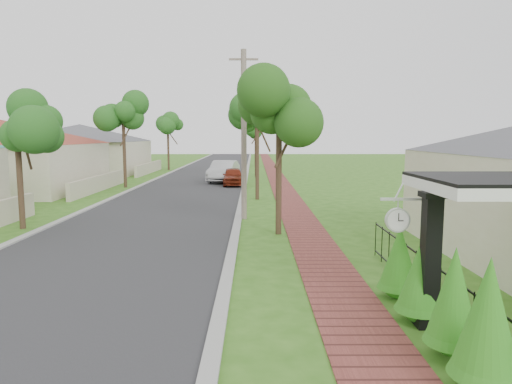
% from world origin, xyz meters
% --- Properties ---
extents(ground, '(160.00, 160.00, 0.00)m').
position_xyz_m(ground, '(0.00, 0.00, 0.00)').
color(ground, '#316418').
rests_on(ground, ground).
extents(road, '(7.00, 120.00, 0.02)m').
position_xyz_m(road, '(-3.00, 20.00, 0.00)').
color(road, '#28282B').
rests_on(road, ground).
extents(kerb_right, '(0.30, 120.00, 0.10)m').
position_xyz_m(kerb_right, '(0.65, 20.00, 0.00)').
color(kerb_right, '#9E9E99').
rests_on(kerb_right, ground).
extents(kerb_left, '(0.30, 120.00, 0.10)m').
position_xyz_m(kerb_left, '(-6.65, 20.00, 0.00)').
color(kerb_left, '#9E9E99').
rests_on(kerb_left, ground).
extents(sidewalk, '(1.50, 120.00, 0.03)m').
position_xyz_m(sidewalk, '(3.25, 20.00, 0.00)').
color(sidewalk, brown).
rests_on(sidewalk, ground).
extents(porch_post, '(0.48, 0.48, 2.52)m').
position_xyz_m(porch_post, '(4.55, -1.00, 1.12)').
color(porch_post, black).
rests_on(porch_post, ground).
extents(picket_fence, '(0.03, 8.02, 1.00)m').
position_xyz_m(picket_fence, '(4.90, -0.00, 0.53)').
color(picket_fence, black).
rests_on(picket_fence, ground).
extents(street_trees, '(10.70, 37.65, 5.89)m').
position_xyz_m(street_trees, '(-2.87, 26.84, 4.54)').
color(street_trees, '#382619').
rests_on(street_trees, ground).
extents(hedge_row, '(0.85, 4.54, 1.95)m').
position_xyz_m(hedge_row, '(4.45, -1.61, 0.87)').
color(hedge_row, '#1A6514').
rests_on(hedge_row, ground).
extents(far_house_grey, '(15.56, 15.56, 4.60)m').
position_xyz_m(far_house_grey, '(-14.97, 34.00, 2.34)').
color(far_house_grey, beige).
rests_on(far_house_grey, ground).
extents(parked_car_red, '(1.73, 3.78, 1.26)m').
position_xyz_m(parked_car_red, '(-0.16, 23.24, 0.63)').
color(parked_car_red, maroon).
rests_on(parked_car_red, ground).
extents(parked_car_white, '(2.37, 5.06, 1.60)m').
position_xyz_m(parked_car_white, '(-1.00, 25.78, 0.80)').
color(parked_car_white, '#BDBDBF').
rests_on(parked_car_white, ground).
extents(near_tree, '(2.08, 2.08, 5.34)m').
position_xyz_m(near_tree, '(2.20, 7.00, 4.25)').
color(near_tree, '#382619').
rests_on(near_tree, ground).
extents(utility_pole, '(1.20, 0.24, 7.02)m').
position_xyz_m(utility_pole, '(0.90, 10.00, 3.57)').
color(utility_pole, gray).
rests_on(utility_pole, ground).
extents(station_clock, '(0.78, 0.13, 0.66)m').
position_xyz_m(station_clock, '(4.05, -0.60, 1.95)').
color(station_clock, silver).
rests_on(station_clock, ground).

